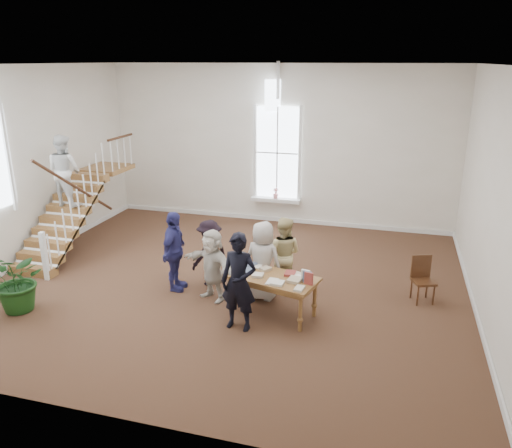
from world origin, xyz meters
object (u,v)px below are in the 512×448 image
(library_table, at_px, (273,281))
(woman_cluster_a, at_px, (174,251))
(police_officer, at_px, (239,282))
(woman_cluster_b, at_px, (210,253))
(woman_cluster_c, at_px, (212,265))
(elderly_woman, at_px, (263,261))
(side_chair, at_px, (422,276))
(floor_plant, at_px, (18,281))
(person_yellow, at_px, (283,254))

(library_table, relative_size, woman_cluster_a, 1.06)
(police_officer, distance_m, woman_cluster_b, 1.98)
(police_officer, height_order, woman_cluster_c, police_officer)
(elderly_woman, relative_size, side_chair, 1.74)
(woman_cluster_c, xyz_separation_m, floor_plant, (-3.35, -1.47, -0.11))
(police_officer, xyz_separation_m, person_yellow, (0.40, 1.75, -0.10))
(woman_cluster_a, distance_m, woman_cluster_c, 0.93)
(police_officer, xyz_separation_m, floor_plant, (-4.21, -0.52, -0.27))
(woman_cluster_b, distance_m, side_chair, 4.35)
(library_table, distance_m, side_chair, 3.05)
(woman_cluster_b, bearing_deg, woman_cluster_c, 49.82)
(person_yellow, bearing_deg, floor_plant, 28.31)
(woman_cluster_a, xyz_separation_m, floor_plant, (-2.45, -1.67, -0.23))
(elderly_woman, bearing_deg, police_officer, 97.93)
(woman_cluster_a, xyz_separation_m, side_chair, (4.92, 0.88, -0.33))
(police_officer, relative_size, woman_cluster_c, 1.22)
(woman_cluster_c, bearing_deg, woman_cluster_a, -164.66)
(library_table, height_order, police_officer, police_officer)
(woman_cluster_a, relative_size, woman_cluster_c, 1.16)
(floor_plant, distance_m, side_chair, 7.80)
(person_yellow, height_order, woman_cluster_c, person_yellow)
(woman_cluster_b, bearing_deg, woman_cluster_a, -28.09)
(floor_plant, height_order, side_chair, floor_plant)
(woman_cluster_b, bearing_deg, side_chair, 120.72)
(police_officer, xyz_separation_m, woman_cluster_c, (-0.85, 0.95, -0.16))
(woman_cluster_a, height_order, woman_cluster_c, woman_cluster_a)
(person_yellow, bearing_deg, side_chair, -172.24)
(person_yellow, height_order, floor_plant, person_yellow)
(woman_cluster_c, bearing_deg, side_chair, 42.89)
(elderly_woman, xyz_separation_m, woman_cluster_c, (-0.95, -0.30, -0.07))
(elderly_woman, xyz_separation_m, person_yellow, (0.30, 0.50, -0.02))
(police_officer, relative_size, floor_plant, 1.44)
(woman_cluster_a, distance_m, side_chair, 5.01)
(police_officer, bearing_deg, side_chair, 37.31)
(person_yellow, xyz_separation_m, woman_cluster_b, (-1.55, -0.15, -0.08))
(elderly_woman, bearing_deg, woman_cluster_a, 15.67)
(woman_cluster_c, height_order, side_chair, woman_cluster_c)
(elderly_woman, height_order, woman_cluster_a, woman_cluster_a)
(side_chair, bearing_deg, elderly_woman, 172.81)
(library_table, bearing_deg, side_chair, 41.08)
(police_officer, distance_m, elderly_woman, 1.26)
(woman_cluster_c, bearing_deg, elderly_woman, 45.47)
(police_officer, relative_size, woman_cluster_b, 1.25)
(person_yellow, bearing_deg, police_officer, 79.18)
(police_officer, distance_m, woman_cluster_a, 2.10)
(person_yellow, distance_m, woman_cluster_a, 2.24)
(woman_cluster_c, relative_size, floor_plant, 1.18)
(woman_cluster_b, distance_m, woman_cluster_c, 0.72)
(person_yellow, distance_m, woman_cluster_b, 1.56)
(library_table, distance_m, police_officer, 0.82)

